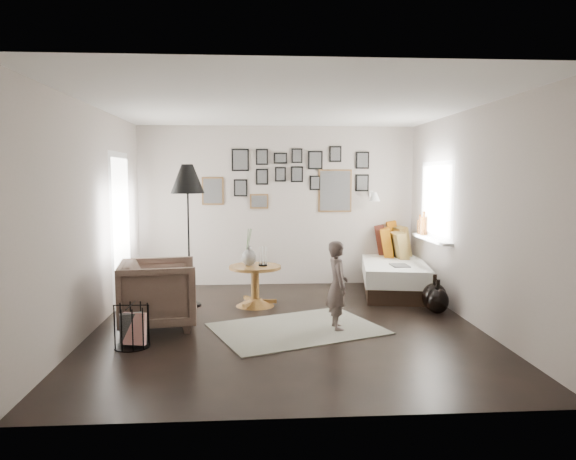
{
  "coord_description": "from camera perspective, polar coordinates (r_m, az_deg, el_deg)",
  "views": [
    {
      "loc": [
        -0.38,
        -6.01,
        1.77
      ],
      "look_at": [
        0.05,
        0.5,
        1.1
      ],
      "focal_mm": 32.0,
      "sensor_mm": 36.0,
      "label": 1
    }
  ],
  "objects": [
    {
      "name": "child",
      "position": [
        6.02,
        5.51,
        -6.15
      ],
      "size": [
        0.28,
        0.4,
        1.04
      ],
      "primitive_type": "imported",
      "rotation": [
        0.0,
        0.0,
        1.66
      ],
      "color": "brown",
      "rests_on": "ground"
    },
    {
      "name": "wall_sconce",
      "position": [
        8.38,
        9.57,
        3.68
      ],
      "size": [
        0.18,
        0.36,
        0.16
      ],
      "color": "white",
      "rests_on": "wall_back"
    },
    {
      "name": "pedestal_table",
      "position": [
        7.13,
        -3.67,
        -6.37
      ],
      "size": [
        0.71,
        0.71,
        0.56
      ],
      "rotation": [
        0.0,
        0.0,
        -0.28
      ],
      "color": "brown",
      "rests_on": "ground"
    },
    {
      "name": "armchair_cushion",
      "position": [
        6.33,
        -13.85,
        -6.07
      ],
      "size": [
        0.4,
        0.41,
        0.16
      ],
      "primitive_type": "cube",
      "rotation": [
        -0.21,
        0.0,
        0.12
      ],
      "color": "white",
      "rests_on": "armchair"
    },
    {
      "name": "demijohn_small",
      "position": [
        7.03,
        16.28,
        -7.54
      ],
      "size": [
        0.29,
        0.29,
        0.45
      ],
      "color": "black",
      "rests_on": "ground"
    },
    {
      "name": "gallery_wall",
      "position": [
        8.42,
        0.78,
        5.68
      ],
      "size": [
        2.74,
        0.03,
        1.08
      ],
      "color": "brown",
      "rests_on": "wall_back"
    },
    {
      "name": "window_right",
      "position": [
        7.83,
        15.3,
        -0.49
      ],
      "size": [
        0.15,
        1.32,
        1.3
      ],
      "color": "white",
      "rests_on": "wall_right"
    },
    {
      "name": "wall_front",
      "position": [
        3.66,
        2.19,
        -1.54
      ],
      "size": [
        4.5,
        0.0,
        4.5
      ],
      "primitive_type": "plane",
      "rotation": [
        -1.57,
        0.0,
        0.0
      ],
      "color": "#ADA197",
      "rests_on": "ground"
    },
    {
      "name": "ceiling",
      "position": [
        6.08,
        -0.17,
        13.71
      ],
      "size": [
        4.8,
        4.8,
        0.0
      ],
      "primitive_type": "plane",
      "rotation": [
        3.14,
        0.0,
        0.0
      ],
      "color": "white",
      "rests_on": "wall_back"
    },
    {
      "name": "wall_back",
      "position": [
        8.43,
        -1.18,
        2.67
      ],
      "size": [
        4.5,
        0.0,
        4.5
      ],
      "primitive_type": "plane",
      "rotation": [
        1.57,
        0.0,
        0.0
      ],
      "color": "#ADA197",
      "rests_on": "ground"
    },
    {
      "name": "floor_lamp",
      "position": [
        7.07,
        -11.1,
        5.0
      ],
      "size": [
        0.45,
        0.45,
        1.94
      ],
      "rotation": [
        0.0,
        0.0,
        -0.13
      ],
      "color": "black",
      "rests_on": "ground"
    },
    {
      "name": "rug",
      "position": [
        6.12,
        1.01,
        -10.91
      ],
      "size": [
        2.2,
        1.89,
        0.01
      ],
      "primitive_type": "cube",
      "rotation": [
        0.0,
        0.0,
        0.38
      ],
      "color": "silver",
      "rests_on": "ground"
    },
    {
      "name": "vase",
      "position": [
        7.07,
        -4.34,
        -2.71
      ],
      "size": [
        0.2,
        0.2,
        0.51
      ],
      "color": "black",
      "rests_on": "pedestal_table"
    },
    {
      "name": "magazine_basket",
      "position": [
        5.69,
        -16.96,
        -10.2
      ],
      "size": [
        0.37,
        0.37,
        0.45
      ],
      "rotation": [
        0.0,
        0.0,
        -0.03
      ],
      "color": "black",
      "rests_on": "ground"
    },
    {
      "name": "door_left",
      "position": [
        7.48,
        -18.11,
        0.05
      ],
      "size": [
        0.0,
        2.14,
        2.14
      ],
      "color": "white",
      "rests_on": "wall_left"
    },
    {
      "name": "wall_left",
      "position": [
        6.31,
        -21.0,
        1.2
      ],
      "size": [
        0.0,
        4.8,
        4.8
      ],
      "primitive_type": "plane",
      "rotation": [
        1.57,
        0.0,
        1.57
      ],
      "color": "#ADA197",
      "rests_on": "ground"
    },
    {
      "name": "daybed",
      "position": [
        8.32,
        11.39,
        -4.2
      ],
      "size": [
        1.28,
        2.27,
        1.06
      ],
      "rotation": [
        0.0,
        0.0,
        -0.18
      ],
      "color": "black",
      "rests_on": "ground"
    },
    {
      "name": "demijohn_large",
      "position": [
        7.13,
        15.95,
        -7.16
      ],
      "size": [
        0.33,
        0.33,
        0.49
      ],
      "color": "black",
      "rests_on": "ground"
    },
    {
      "name": "wall_right",
      "position": [
        6.58,
        19.81,
        1.42
      ],
      "size": [
        0.0,
        4.8,
        4.8
      ],
      "primitive_type": "plane",
      "rotation": [
        1.57,
        0.0,
        -1.57
      ],
      "color": "#ADA197",
      "rests_on": "ground"
    },
    {
      "name": "magazine_on_daybed",
      "position": [
        7.66,
        12.32,
        -3.86
      ],
      "size": [
        0.24,
        0.32,
        0.02
      ],
      "primitive_type": "cube",
      "rotation": [
        0.0,
        0.0,
        -0.0
      ],
      "color": "black",
      "rests_on": "daybed"
    },
    {
      "name": "ground",
      "position": [
        6.28,
        -0.16,
        -10.51
      ],
      "size": [
        4.8,
        4.8,
        0.0
      ],
      "primitive_type": "plane",
      "color": "black",
      "rests_on": "ground"
    },
    {
      "name": "candles",
      "position": [
        7.06,
        -2.8,
        -2.95
      ],
      "size": [
        0.12,
        0.12,
        0.27
      ],
      "color": "black",
      "rests_on": "pedestal_table"
    },
    {
      "name": "armchair",
      "position": [
        6.3,
        -14.18,
        -6.87
      ],
      "size": [
        1.0,
        0.98,
        0.8
      ],
      "primitive_type": "imported",
      "rotation": [
        0.0,
        0.0,
        1.72
      ],
      "color": "brown",
      "rests_on": "ground"
    }
  ]
}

